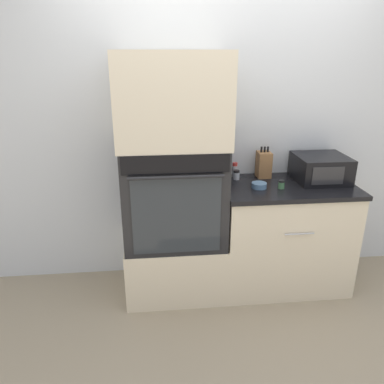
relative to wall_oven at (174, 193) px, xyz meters
The scene contains 12 objects.
ground_plane 0.98m from the wall_oven, 37.39° to the right, with size 12.00×12.00×0.00m, color gray.
wall_back 0.65m from the wall_oven, 40.68° to the left, with size 8.00×0.05×2.50m.
oven_cabinet_base 0.61m from the wall_oven, 90.00° to the left, with size 0.78×0.60×0.47m.
wall_oven is the anchor object (origin of this frame).
oven_cabinet_upper 0.70m from the wall_oven, 90.00° to the left, with size 0.78×0.60×0.64m.
counter_unit 0.98m from the wall_oven, ahead, with size 1.03×0.63×0.88m.
microwave 1.18m from the wall_oven, ahead, with size 0.40×0.38×0.20m.
knife_block 0.79m from the wall_oven, 15.89° to the left, with size 0.11×0.13×0.25m.
bowl 0.65m from the wall_oven, ahead, with size 0.12×0.12×0.04m.
condiment_jar_near 0.82m from the wall_oven, ahead, with size 0.05×0.05×0.06m.
condiment_jar_mid 0.55m from the wall_oven, 18.16° to the left, with size 0.05×0.05×0.08m.
condiment_jar_far 0.58m from the wall_oven, 25.47° to the left, with size 0.04×0.04×0.12m.
Camera 1 is at (-0.52, -2.36, 1.86)m, focal length 35.00 mm.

